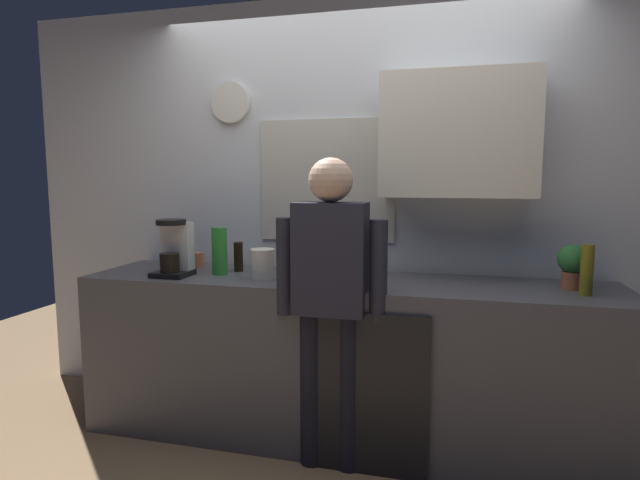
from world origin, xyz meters
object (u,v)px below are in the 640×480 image
(bottle_olive_oil, at_px, (587,270))
(cup_terracotta_mug, at_px, (198,260))
(storage_canister, at_px, (263,264))
(bottle_clear_soda, at_px, (219,251))
(coffee_maker, at_px, (175,251))
(person_at_sink, at_px, (330,288))
(bottle_dark_sauce, at_px, (238,257))
(bottle_amber_beer, at_px, (284,254))
(potted_plant, at_px, (573,264))
(dish_soap, at_px, (353,268))

(bottle_olive_oil, bearing_deg, cup_terracotta_mug, 173.39)
(storage_canister, bearing_deg, bottle_clear_soda, 167.46)
(coffee_maker, xyz_separation_m, person_at_sink, (0.98, -0.18, -0.13))
(bottle_dark_sauce, height_order, cup_terracotta_mug, bottle_dark_sauce)
(person_at_sink, bearing_deg, storage_canister, 140.49)
(coffee_maker, bearing_deg, cup_terracotta_mug, 91.61)
(bottle_amber_beer, relative_size, storage_canister, 1.35)
(bottle_amber_beer, bearing_deg, potted_plant, -2.65)
(coffee_maker, distance_m, person_at_sink, 1.00)
(cup_terracotta_mug, bearing_deg, coffee_maker, -88.39)
(bottle_olive_oil, bearing_deg, dish_soap, 179.13)
(storage_canister, xyz_separation_m, person_at_sink, (0.44, -0.21, -0.07))
(bottle_olive_oil, xyz_separation_m, person_at_sink, (-1.22, -0.22, -0.11))
(potted_plant, bearing_deg, bottle_clear_soda, -177.66)
(bottle_dark_sauce, height_order, bottle_olive_oil, bottle_olive_oil)
(bottle_olive_oil, distance_m, bottle_clear_soda, 1.96)
(coffee_maker, relative_size, bottle_olive_oil, 1.32)
(bottle_clear_soda, bearing_deg, coffee_maker, -158.32)
(cup_terracotta_mug, xyz_separation_m, potted_plant, (2.17, -0.12, 0.09))
(cup_terracotta_mug, bearing_deg, bottle_olive_oil, -6.61)
(bottle_amber_beer, relative_size, person_at_sink, 0.14)
(bottle_olive_oil, relative_size, potted_plant, 1.09)
(bottle_clear_soda, xyz_separation_m, dish_soap, (0.81, -0.04, -0.06))
(bottle_olive_oil, bearing_deg, bottle_clear_soda, 178.37)
(person_at_sink, bearing_deg, bottle_dark_sauce, 135.32)
(bottle_clear_soda, xyz_separation_m, cup_terracotta_mug, (-0.25, 0.20, -0.09))
(coffee_maker, bearing_deg, bottle_amber_beer, 22.83)
(storage_canister, bearing_deg, cup_terracotta_mug, 153.92)
(cup_terracotta_mug, height_order, storage_canister, storage_canister)
(bottle_amber_beer, bearing_deg, cup_terracotta_mug, 175.33)
(bottle_dark_sauce, bearing_deg, bottle_amber_beer, 6.00)
(bottle_amber_beer, relative_size, bottle_clear_soda, 0.82)
(bottle_dark_sauce, bearing_deg, bottle_olive_oil, -5.36)
(potted_plant, bearing_deg, storage_canister, -174.95)
(dish_soap, bearing_deg, bottle_dark_sauce, 167.84)
(bottle_dark_sauce, bearing_deg, dish_soap, -12.16)
(cup_terracotta_mug, bearing_deg, bottle_amber_beer, -4.67)
(coffee_maker, height_order, person_at_sink, person_at_sink)
(bottle_dark_sauce, height_order, dish_soap, same)
(bottle_dark_sauce, xyz_separation_m, bottle_olive_oil, (1.89, -0.18, 0.03))
(coffee_maker, bearing_deg, person_at_sink, -10.58)
(cup_terracotta_mug, relative_size, person_at_sink, 0.06)
(cup_terracotta_mug, distance_m, storage_canister, 0.61)
(person_at_sink, bearing_deg, bottle_amber_beer, 118.43)
(coffee_maker, xyz_separation_m, cup_terracotta_mug, (-0.01, 0.30, -0.10))
(potted_plant, height_order, dish_soap, potted_plant)
(coffee_maker, distance_m, bottle_clear_soda, 0.26)
(bottle_dark_sauce, height_order, bottle_clear_soda, bottle_clear_soda)
(bottle_olive_oil, relative_size, storage_canister, 1.47)
(bottle_amber_beer, height_order, bottle_olive_oil, bottle_olive_oil)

